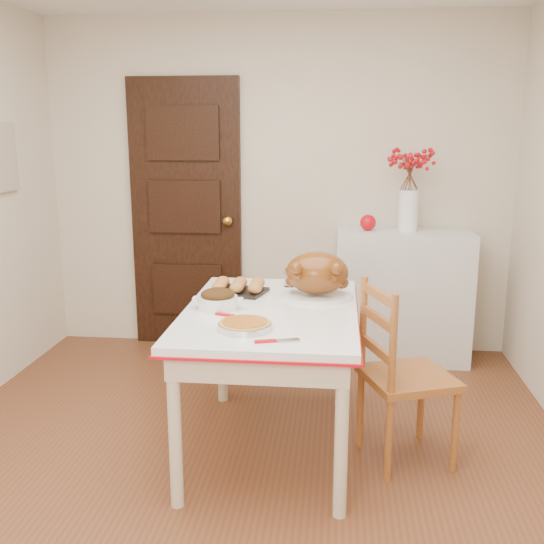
# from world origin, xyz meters

# --- Properties ---
(floor) EXTENTS (3.50, 4.00, 0.00)m
(floor) POSITION_xyz_m (0.00, 0.00, 0.00)
(floor) COLOR brown
(floor) RESTS_ON ground
(wall_back) EXTENTS (3.50, 0.00, 2.50)m
(wall_back) POSITION_xyz_m (0.00, 2.00, 1.25)
(wall_back) COLOR beige
(wall_back) RESTS_ON ground
(door_back) EXTENTS (0.85, 0.06, 2.06)m
(door_back) POSITION_xyz_m (-0.70, 1.97, 1.03)
(door_back) COLOR black
(door_back) RESTS_ON ground
(photo_board) EXTENTS (0.03, 0.35, 0.45)m
(photo_board) POSITION_xyz_m (-1.73, 1.20, 1.50)
(photo_board) COLOR beige
(photo_board) RESTS_ON ground
(sideboard) EXTENTS (0.96, 0.43, 0.96)m
(sideboard) POSITION_xyz_m (0.95, 1.78, 0.48)
(sideboard) COLOR silver
(sideboard) RESTS_ON floor
(kitchen_table) EXTENTS (0.90, 1.31, 0.78)m
(kitchen_table) POSITION_xyz_m (0.14, 0.33, 0.39)
(kitchen_table) COLOR white
(kitchen_table) RESTS_ON floor
(chair_oak) EXTENTS (0.54, 0.54, 0.95)m
(chair_oak) POSITION_xyz_m (0.84, 0.29, 0.47)
(chair_oak) COLOR #A35A28
(chair_oak) RESTS_ON floor
(berry_vase) EXTENTS (0.32, 0.32, 0.61)m
(berry_vase) POSITION_xyz_m (0.96, 1.78, 1.27)
(berry_vase) COLOR white
(berry_vase) RESTS_ON sideboard
(apple) EXTENTS (0.12, 0.12, 0.12)m
(apple) POSITION_xyz_m (0.68, 1.78, 1.02)
(apple) COLOR red
(apple) RESTS_ON sideboard
(turkey_platter) EXTENTS (0.43, 0.36, 0.25)m
(turkey_platter) POSITION_xyz_m (0.36, 0.56, 0.91)
(turkey_platter) COLOR brown
(turkey_platter) RESTS_ON kitchen_table
(pumpkin_pie) EXTENTS (0.25, 0.25, 0.05)m
(pumpkin_pie) POSITION_xyz_m (0.05, -0.03, 0.81)
(pumpkin_pie) COLOR #AA5819
(pumpkin_pie) RESTS_ON kitchen_table
(stuffing_dish) EXTENTS (0.31, 0.28, 0.10)m
(stuffing_dish) POSITION_xyz_m (-0.13, 0.29, 0.83)
(stuffing_dish) COLOR #3B2309
(stuffing_dish) RESTS_ON kitchen_table
(rolls_tray) EXTENTS (0.34, 0.29, 0.08)m
(rolls_tray) POSITION_xyz_m (-0.08, 0.61, 0.82)
(rolls_tray) COLOR #BD6E30
(rolls_tray) RESTS_ON kitchen_table
(pie_server) EXTENTS (0.21, 0.12, 0.01)m
(pie_server) POSITION_xyz_m (0.22, -0.18, 0.79)
(pie_server) COLOR silver
(pie_server) RESTS_ON kitchen_table
(carving_knife) EXTENTS (0.28, 0.15, 0.01)m
(carving_knife) POSITION_xyz_m (0.00, 0.15, 0.79)
(carving_knife) COLOR silver
(carving_knife) RESTS_ON kitchen_table
(drinking_glass) EXTENTS (0.08, 0.08, 0.10)m
(drinking_glass) POSITION_xyz_m (0.19, 0.79, 0.83)
(drinking_glass) COLOR white
(drinking_glass) RESTS_ON kitchen_table
(shaker_pair) EXTENTS (0.09, 0.05, 0.08)m
(shaker_pair) POSITION_xyz_m (0.46, 0.86, 0.82)
(shaker_pair) COLOR white
(shaker_pair) RESTS_ON kitchen_table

